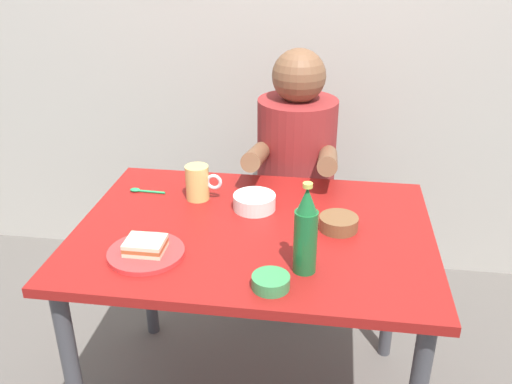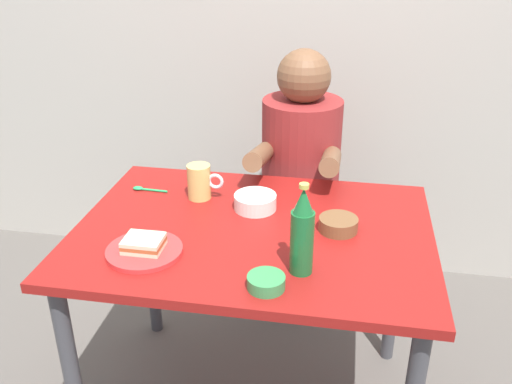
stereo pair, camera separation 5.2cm
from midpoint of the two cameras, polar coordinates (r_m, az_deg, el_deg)
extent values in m
cube|color=maroon|center=(1.73, -1.09, -4.15)|extent=(1.10, 0.80, 0.03)
cylinder|color=#3F3F44|center=(2.32, -11.78, -6.97)|extent=(0.05, 0.05, 0.71)
cylinder|color=#3F3F44|center=(2.21, 13.22, -8.88)|extent=(0.05, 0.05, 0.71)
cylinder|color=#4C4C51|center=(2.53, 3.18, -7.42)|extent=(0.08, 0.08, 0.41)
cylinder|color=#2D2D33|center=(2.41, 3.31, -2.95)|extent=(0.34, 0.34, 0.04)
cylinder|color=maroon|center=(2.29, 3.49, 3.20)|extent=(0.32, 0.32, 0.52)
sphere|color=brown|center=(2.18, 3.74, 11.83)|extent=(0.21, 0.21, 0.21)
cylinder|color=brown|center=(2.03, -0.70, 3.69)|extent=(0.07, 0.31, 0.14)
cylinder|color=brown|center=(2.01, 6.65, 3.28)|extent=(0.07, 0.31, 0.14)
cylinder|color=red|center=(1.62, -12.13, -6.14)|extent=(0.22, 0.22, 0.01)
cube|color=beige|center=(1.62, -12.18, -5.75)|extent=(0.11, 0.09, 0.01)
cube|color=#9E592D|center=(1.61, -12.22, -5.38)|extent=(0.11, 0.09, 0.01)
cube|color=beige|center=(1.60, -12.26, -5.02)|extent=(0.11, 0.09, 0.01)
cylinder|color=#D1BC66|center=(1.89, -6.83, 0.97)|extent=(0.08, 0.08, 0.12)
torus|color=silver|center=(1.88, -5.13, 1.04)|extent=(0.06, 0.01, 0.06)
cylinder|color=#19602D|center=(1.48, 4.09, -5.13)|extent=(0.06, 0.06, 0.18)
cone|color=#19602D|center=(1.42, 4.24, -0.80)|extent=(0.05, 0.05, 0.07)
cylinder|color=#BFB74C|center=(1.40, 4.30, 0.69)|extent=(0.03, 0.03, 0.01)
cylinder|color=silver|center=(1.83, -0.98, -1.03)|extent=(0.14, 0.14, 0.05)
cylinder|color=tan|center=(1.82, -0.98, -0.72)|extent=(0.11, 0.11, 0.02)
cylinder|color=brown|center=(1.72, 7.63, -3.18)|extent=(0.12, 0.12, 0.04)
cylinder|color=brown|center=(1.72, 7.65, -2.91)|extent=(0.10, 0.10, 0.02)
cylinder|color=#388C4C|center=(1.45, 0.50, -9.23)|extent=(0.10, 0.10, 0.03)
cylinder|color=#5B643A|center=(1.45, 0.50, -8.98)|extent=(0.08, 0.08, 0.02)
cylinder|color=#26A559|center=(1.99, -11.57, 0.03)|extent=(0.11, 0.01, 0.01)
ellipsoid|color=#26A559|center=(2.00, -13.04, 0.21)|extent=(0.04, 0.02, 0.01)
camera|label=1|loc=(0.03, -90.86, -0.42)|focal=38.92mm
camera|label=2|loc=(0.03, 89.14, 0.42)|focal=38.92mm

